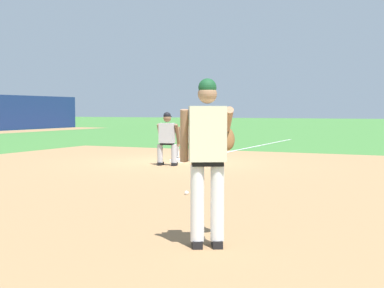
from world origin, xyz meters
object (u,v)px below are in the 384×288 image
at_px(first_base_bag, 178,161).
at_px(first_baseman, 187,136).
at_px(baserunner, 167,137).
at_px(baseball, 187,193).
at_px(pitcher, 209,152).

distance_m(first_base_bag, first_baseman, 0.92).
xyz_separation_m(first_baseman, baserunner, (-1.60, -0.15, 0.06)).
bearing_deg(first_baseman, baseball, -154.92).
distance_m(baseball, pitcher, 3.77).
distance_m(baseball, first_baseman, 6.55).
height_order(baseball, pitcher, pitcher).
bearing_deg(first_baseman, baserunner, -174.65).
xyz_separation_m(first_base_bag, pitcher, (-8.46, -4.52, 1.01)).
bearing_deg(first_base_bag, first_baseman, 0.21).
relative_size(baseball, baserunner, 0.05).
height_order(pitcher, first_baseman, pitcher).
bearing_deg(first_base_bag, pitcher, -151.87).
relative_size(first_baseman, baserunner, 0.92).
height_order(first_base_bag, pitcher, pitcher).
bearing_deg(pitcher, baserunner, 30.37).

